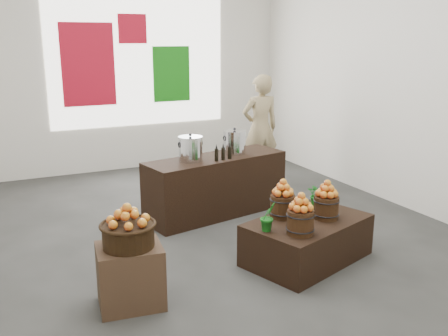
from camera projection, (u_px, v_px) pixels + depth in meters
name	position (u px, v px, depth m)	size (l,w,h in m)	color
ground	(201.00, 232.00, 6.21)	(7.00, 7.00, 0.00)	#3C3D3A
back_wall	(122.00, 58.00, 8.76)	(6.00, 0.04, 4.00)	silver
back_opening	(139.00, 58.00, 8.87)	(3.20, 0.02, 2.40)	white
deco_red_left	(88.00, 65.00, 8.51)	(0.90, 0.04, 1.40)	#A90D21
deco_green_right	(171.00, 74.00, 9.19)	(0.70, 0.04, 1.00)	#147011
deco_red_upper	(132.00, 29.00, 8.69)	(0.50, 0.04, 0.50)	#A90D21
crate	(130.00, 276.00, 4.45)	(0.56, 0.46, 0.56)	brown
wicker_basket	(128.00, 236.00, 4.35)	(0.45, 0.45, 0.21)	black
apples_in_basket	(127.00, 214.00, 4.30)	(0.35, 0.35, 0.19)	#A90517
display_table	(307.00, 240.00, 5.38)	(1.33, 0.82, 0.46)	black
apple_bucket_front_left	(300.00, 222.00, 4.91)	(0.27, 0.27, 0.25)	#3A1F0F
apples_in_bucket_front_left	(301.00, 202.00, 4.85)	(0.20, 0.20, 0.18)	#A90517
apple_bucket_front_right	(326.00, 207.00, 5.33)	(0.27, 0.27, 0.25)	#3A1F0F
apples_in_bucket_front_right	(327.00, 188.00, 5.28)	(0.20, 0.20, 0.18)	#A90517
apple_bucket_rear	(283.00, 206.00, 5.37)	(0.27, 0.27, 0.25)	#3A1F0F
apples_in_bucket_rear	(283.00, 187.00, 5.32)	(0.20, 0.20, 0.18)	#A90517
herb_garnish_right	(319.00, 194.00, 5.69)	(0.27, 0.24, 0.30)	#146318
herb_garnish_left	(268.00, 216.00, 4.98)	(0.17, 0.13, 0.30)	#146318
counter	(216.00, 186.00, 6.76)	(1.97, 0.63, 0.80)	black
stock_pot_left	(190.00, 150.00, 6.38)	(0.30, 0.30, 0.30)	silver
stock_pot_center	(234.00, 143.00, 6.80)	(0.30, 0.30, 0.30)	silver
oil_cruets	(225.00, 151.00, 6.47)	(0.21, 0.05, 0.22)	black
shopper	(260.00, 128.00, 8.30)	(0.65, 0.42, 1.78)	#95835B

